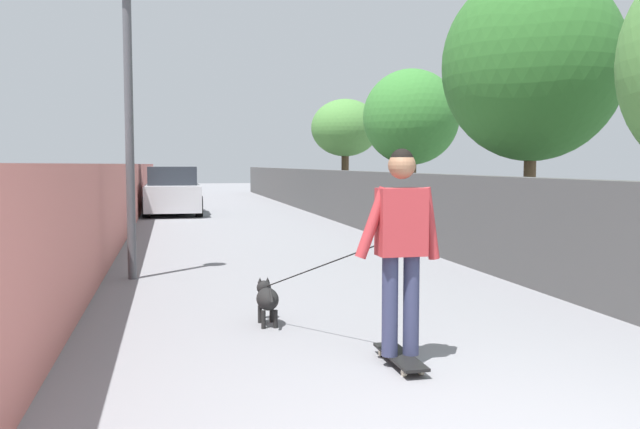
# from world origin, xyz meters

# --- Properties ---
(ground_plane) EXTENTS (80.00, 80.00, 0.00)m
(ground_plane) POSITION_xyz_m (14.00, 0.00, 0.00)
(ground_plane) COLOR gray
(wall_left) EXTENTS (48.00, 0.30, 1.63)m
(wall_left) POSITION_xyz_m (12.00, 2.90, 0.81)
(wall_left) COLOR #CC726B
(wall_left) RESTS_ON ground
(fence_right) EXTENTS (48.00, 0.30, 1.44)m
(fence_right) POSITION_xyz_m (12.00, -2.90, 0.72)
(fence_right) COLOR #4C4C4C
(fence_right) RESTS_ON ground
(tree_right_mid) EXTENTS (2.40, 2.40, 3.99)m
(tree_right_mid) POSITION_xyz_m (13.00, -4.10, 2.77)
(tree_right_mid) COLOR #473523
(tree_right_mid) RESTS_ON ground
(tree_right_far) EXTENTS (2.31, 2.31, 3.81)m
(tree_right_far) POSITION_xyz_m (19.00, -3.98, 2.82)
(tree_right_far) COLOR #473523
(tree_right_far) RESTS_ON ground
(tree_right_distant) EXTENTS (3.04, 3.04, 4.91)m
(tree_right_distant) POSITION_xyz_m (7.50, -4.23, 3.28)
(tree_right_distant) COLOR brown
(tree_right_distant) RESTS_ON ground
(lamp_post) EXTENTS (0.36, 0.36, 4.25)m
(lamp_post) POSITION_xyz_m (6.78, 2.35, 2.92)
(lamp_post) COLOR #4C4C51
(lamp_post) RESTS_ON ground
(skateboard) EXTENTS (0.80, 0.21, 0.08)m
(skateboard) POSITION_xyz_m (2.10, 0.01, 0.07)
(skateboard) COLOR black
(skateboard) RESTS_ON ground
(person_skateboarder) EXTENTS (0.22, 0.71, 1.66)m
(person_skateboarder) POSITION_xyz_m (2.10, 0.01, 1.06)
(person_skateboarder) COLOR #333859
(person_skateboarder) RESTS_ON skateboard
(dog) EXTENTS (1.89, 0.97, 1.06)m
(dog) POSITION_xyz_m (3.68, 0.86, 0.27)
(dog) COLOR black
(dog) RESTS_ON ground
(car_near) EXTENTS (3.87, 1.80, 1.54)m
(car_near) POSITION_xyz_m (19.09, 1.75, 0.71)
(car_near) COLOR silver
(car_near) RESTS_ON ground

